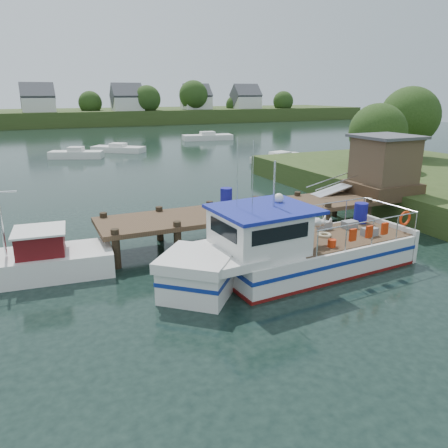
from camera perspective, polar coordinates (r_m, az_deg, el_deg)
name	(u,v)px	position (r m, az deg, el deg)	size (l,w,h in m)	color
ground_plane	(230,240)	(20.44, 0.83, -2.04)	(160.00, 160.00, 0.00)	black
far_shore	(64,114)	(100.31, -20.12, 13.30)	(140.00, 42.55, 9.22)	#35471D
dock	(345,181)	(23.30, 15.57, 5.41)	(16.60, 3.00, 4.78)	#473321
lobster_boat	(288,251)	(16.45, 8.38, -3.54)	(10.95, 3.81, 5.19)	silver
work_boat	(19,263)	(17.75, -25.15, -4.65)	(7.25, 2.75, 3.79)	silver
moored_far	(208,137)	(63.76, -2.17, 11.30)	(7.30, 3.32, 1.20)	silver
moored_b	(76,154)	(48.33, -18.74, 8.64)	(5.63, 3.70, 1.18)	silver
moored_c	(280,158)	(43.97, 7.33, 8.55)	(6.53, 3.59, 0.98)	silver
moored_d	(118,149)	(52.15, -13.64, 9.53)	(5.96, 5.28, 1.02)	silver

